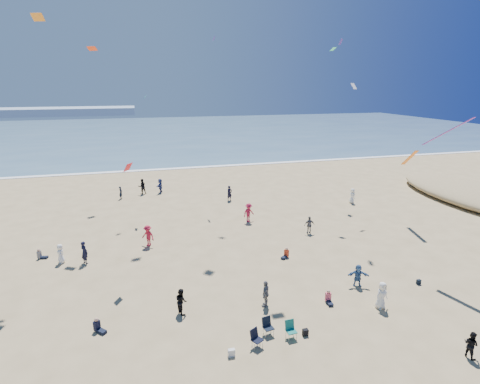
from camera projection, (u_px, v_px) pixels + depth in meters
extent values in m
plane|color=tan|center=(243.00, 354.00, 19.19)|extent=(220.00, 220.00, 0.00)
cube|color=#476B84|center=(154.00, 132.00, 107.23)|extent=(220.00, 100.00, 0.06)
cube|color=white|center=(168.00, 169.00, 60.89)|extent=(220.00, 1.20, 0.08)
cube|color=#7A8EA8|center=(3.00, 112.00, 161.13)|extent=(110.00, 20.00, 3.20)
ellipsoid|color=tan|center=(478.00, 195.00, 44.29)|extent=(10.00, 22.00, 2.20)
imported|color=#305386|center=(358.00, 275.00, 25.51)|extent=(1.51, 0.90, 1.55)
imported|color=black|center=(121.00, 193.00, 45.01)|extent=(0.49, 0.63, 1.53)
imported|color=black|center=(471.00, 344.00, 18.81)|extent=(0.69, 0.81, 1.44)
imported|color=black|center=(84.00, 252.00, 28.67)|extent=(0.76, 0.78, 1.81)
imported|color=black|center=(229.00, 193.00, 44.17)|extent=(0.79, 0.67, 1.83)
imported|color=black|center=(181.00, 301.00, 22.44)|extent=(0.83, 0.94, 1.61)
imported|color=slate|center=(266.00, 294.00, 23.12)|extent=(0.92, 1.07, 1.73)
imported|color=navy|center=(160.00, 186.00, 47.53)|extent=(1.08, 1.75, 1.80)
imported|color=#B11931|center=(148.00, 236.00, 31.82)|extent=(1.34, 1.29, 1.84)
imported|color=white|center=(61.00, 254.00, 28.79)|extent=(0.63, 0.83, 1.54)
imported|color=black|center=(142.00, 186.00, 46.93)|extent=(1.11, 0.97, 1.95)
imported|color=white|center=(352.00, 196.00, 43.33)|extent=(0.56, 0.85, 1.74)
imported|color=#A61737|center=(249.00, 213.00, 37.41)|extent=(1.41, 1.13, 1.91)
imported|color=white|center=(382.00, 295.00, 22.93)|extent=(0.95, 0.72, 1.73)
imported|color=slate|center=(309.00, 225.00, 34.51)|extent=(0.99, 0.47, 1.64)
cube|color=silver|center=(231.00, 353.00, 18.99)|extent=(0.35, 0.20, 0.40)
cube|color=black|center=(305.00, 332.00, 20.56)|extent=(0.30, 0.22, 0.38)
cube|color=black|center=(419.00, 282.00, 25.84)|extent=(0.28, 0.18, 0.34)
cube|color=#53278A|center=(214.00, 39.00, 42.05)|extent=(0.27, 0.84, 0.47)
cube|color=#189642|center=(333.00, 49.00, 37.58)|extent=(0.65, 0.62, 0.38)
cube|color=red|center=(128.00, 167.00, 25.67)|extent=(0.66, 0.82, 0.54)
cube|color=#F73F14|center=(92.00, 49.00, 31.85)|extent=(0.91, 0.73, 0.33)
cube|color=white|center=(354.00, 86.00, 38.30)|extent=(0.72, 0.66, 0.60)
cube|color=#2CD5E3|center=(145.00, 97.00, 38.42)|extent=(0.31, 0.70, 0.36)
cube|color=orange|center=(38.00, 17.00, 25.31)|extent=(0.90, 0.63, 0.49)
cube|color=#56319E|center=(341.00, 42.00, 43.51)|extent=(0.63, 0.61, 0.64)
cube|color=purple|center=(448.00, 132.00, 25.77)|extent=(0.35, 3.14, 2.21)
cube|color=orange|center=(410.00, 158.00, 35.90)|extent=(0.35, 2.64, 1.87)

